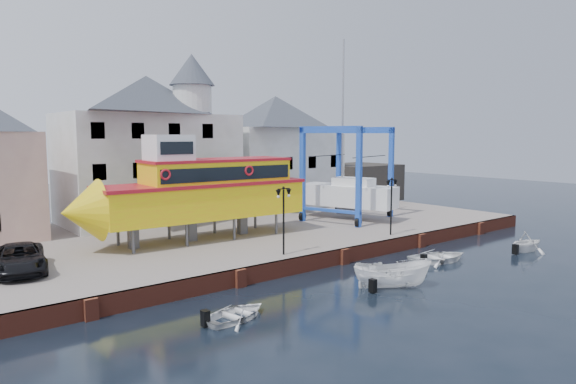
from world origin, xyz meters
TOP-DOWN VIEW (x-y plane):
  - ground at (0.00, 0.00)m, footprint 140.00×140.00m
  - hardstanding at (0.00, 11.00)m, footprint 44.00×22.00m
  - quay_wall at (-0.00, 0.10)m, footprint 44.00×0.47m
  - building_white_main at (-4.87, 18.39)m, footprint 14.00×8.30m
  - building_white_right at (9.00, 19.00)m, footprint 12.00×8.00m
  - shed_dark at (19.00, 17.00)m, footprint 8.00×7.00m
  - lamp_post_left at (-4.00, 1.20)m, footprint 1.12×0.32m
  - lamp_post_right at (6.00, 1.20)m, footprint 1.12×0.32m
  - tour_boat at (-6.34, 8.47)m, footprint 16.92×4.67m
  - travel_lift at (8.44, 9.21)m, footprint 8.49×10.48m
  - van at (-17.47, 6.78)m, footprint 3.38×5.75m
  - motorboat_a at (-1.54, -5.28)m, footprint 4.51×3.77m
  - motorboat_b at (5.32, -3.43)m, footprint 4.83×4.02m
  - motorboat_c at (12.71, -5.62)m, footprint 3.41×3.08m
  - motorboat_d at (-10.83, -4.02)m, footprint 3.71×2.96m

SIDE VIEW (x-z plane):
  - ground at x=0.00m, z-range 0.00..0.00m
  - motorboat_a at x=-1.54m, z-range -0.84..0.84m
  - motorboat_b at x=5.32m, z-range -0.43..0.43m
  - motorboat_c at x=12.71m, z-range -0.79..0.79m
  - motorboat_d at x=-10.83m, z-range -0.34..0.34m
  - hardstanding at x=0.00m, z-range 0.00..1.00m
  - quay_wall at x=0.00m, z-range 0.00..1.00m
  - van at x=-17.47m, z-range 1.00..2.50m
  - shed_dark at x=19.00m, z-range 1.00..5.00m
  - travel_lift at x=8.44m, z-range -4.13..11.24m
  - lamp_post_left at x=-4.00m, z-range 2.07..6.27m
  - lamp_post_right at x=6.00m, z-range 2.07..6.27m
  - tour_boat at x=-6.34m, z-range 0.79..8.09m
  - building_white_right at x=9.00m, z-range 1.00..12.20m
  - building_white_main at x=-4.87m, z-range 0.34..14.34m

